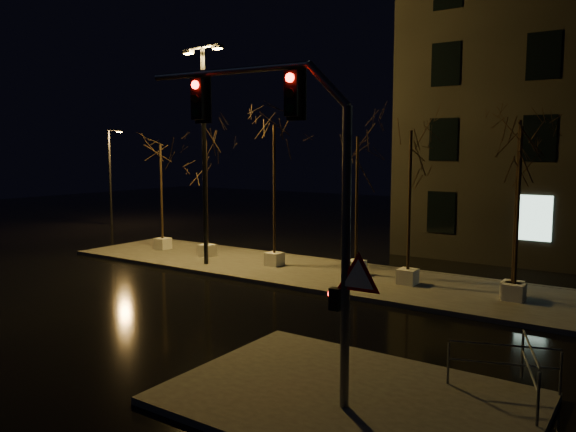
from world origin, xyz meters
The scene contains 15 objects.
ground centered at (0.00, 0.00, 0.00)m, with size 90.00×90.00×0.00m, color black.
median centered at (0.00, 6.00, 0.07)m, with size 22.00×5.00×0.15m, color #43403C.
sidewalk_corner centered at (7.50, -3.50, 0.07)m, with size 7.00×5.00×0.15m, color #43403C.
tree_0 centered at (-8.04, 6.20, 4.16)m, with size 1.80×1.80×5.28m.
tree_1 centered at (-4.89, 5.99, 4.29)m, with size 1.80×1.80×5.45m.
tree_2 centered at (-1.13, 6.05, 4.76)m, with size 1.80×1.80×6.07m.
tree_3 centered at (2.53, 6.43, 4.34)m, with size 1.80×1.80×5.52m.
tree_4 centered at (4.84, 6.04, 4.48)m, with size 1.80×1.80×5.70m.
tree_5 centered at (8.46, 6.13, 4.68)m, with size 1.80×1.80×5.97m.
tree_6 centered at (8.57, 5.86, 4.51)m, with size 1.80×1.80×5.75m.
traffic_signal_mast centered at (6.62, -4.07, 4.40)m, with size 5.30×0.47×6.47m.
streetlight_main centered at (-3.75, 4.66, 5.42)m, with size 2.28×0.50×9.13m.
streetlight_far centered at (-18.68, 11.65, 3.53)m, with size 1.26×0.28×6.42m.
guard_rail_a centered at (9.96, -1.50, 0.77)m, with size 2.07×0.76×0.94m.
guard_rail_b centered at (10.50, -1.72, 0.84)m, with size 0.74×2.14×1.07m.
Camera 1 is at (12.49, -13.00, 4.96)m, focal length 35.00 mm.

